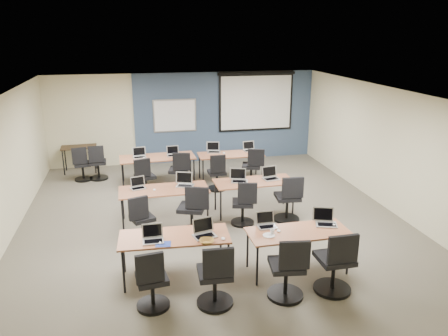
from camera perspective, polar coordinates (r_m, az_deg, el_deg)
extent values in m
cube|color=#6B6354|center=(9.42, -1.47, -6.77)|extent=(8.00, 9.00, 0.02)
cube|color=white|center=(8.67, -1.61, 9.72)|extent=(8.00, 9.00, 0.02)
cube|color=beige|center=(13.28, -5.16, 6.51)|extent=(8.00, 0.04, 2.70)
cube|color=beige|center=(4.94, 8.45, -13.49)|extent=(8.00, 0.04, 2.70)
cube|color=beige|center=(9.14, -27.00, -0.49)|extent=(0.04, 9.00, 2.70)
cube|color=beige|center=(10.43, 20.63, 2.36)|extent=(0.04, 9.00, 2.70)
cube|color=#3D5977|center=(13.46, 0.18, 6.72)|extent=(5.50, 0.04, 2.70)
cube|color=#A2A9AC|center=(13.16, -6.44, 6.81)|extent=(1.28, 0.02, 0.98)
cube|color=white|center=(13.15, -6.43, 6.80)|extent=(1.20, 0.02, 0.90)
cube|color=black|center=(13.55, 4.21, 8.69)|extent=(2.32, 0.03, 1.82)
cube|color=white|center=(13.55, 4.21, 8.51)|extent=(2.20, 0.02, 1.62)
cylinder|color=black|center=(13.44, 4.30, 12.22)|extent=(2.40, 0.10, 0.10)
cube|color=#A16A36|center=(7.14, -6.50, -8.92)|extent=(1.77, 0.74, 0.03)
cylinder|color=black|center=(7.02, -12.99, -13.15)|extent=(0.04, 0.04, 0.70)
cylinder|color=black|center=(7.15, 0.59, -12.05)|extent=(0.04, 0.04, 0.70)
cylinder|color=black|center=(7.56, -12.97, -10.79)|extent=(0.04, 0.04, 0.70)
cylinder|color=black|center=(7.68, -0.44, -9.83)|extent=(0.04, 0.04, 0.70)
cube|color=olive|center=(7.35, 9.68, -8.24)|extent=(1.68, 0.70, 0.03)
cylinder|color=black|center=(7.05, 4.35, -12.59)|extent=(0.04, 0.04, 0.70)
cylinder|color=black|center=(7.59, 15.93, -10.91)|extent=(0.04, 0.04, 0.70)
cylinder|color=black|center=(7.53, 3.10, -10.44)|extent=(0.04, 0.04, 0.70)
cylinder|color=black|center=(8.05, 14.01, -9.05)|extent=(0.04, 0.04, 0.70)
cube|color=brown|center=(9.16, -7.85, -2.83)|extent=(1.84, 0.77, 0.03)
cylinder|color=black|center=(8.99, -13.10, -6.08)|extent=(0.04, 0.04, 0.70)
cylinder|color=black|center=(9.09, -2.15, -5.31)|extent=(0.04, 0.04, 0.70)
cylinder|color=black|center=(9.58, -13.07, -4.55)|extent=(0.04, 0.04, 0.70)
cylinder|color=black|center=(9.69, -2.82, -3.85)|extent=(0.04, 0.04, 0.70)
cube|color=olive|center=(9.58, 3.95, -1.80)|extent=(1.74, 0.73, 0.03)
cylinder|color=black|center=(9.25, -0.43, -4.89)|extent=(0.04, 0.04, 0.70)
cylinder|color=black|center=(9.68, 9.03, -4.06)|extent=(0.04, 0.04, 0.70)
cylinder|color=black|center=(9.80, -1.15, -3.57)|extent=(0.04, 0.04, 0.70)
cylinder|color=black|center=(10.21, 7.83, -2.85)|extent=(0.04, 0.04, 0.70)
cube|color=#A36D3F|center=(11.51, -8.69, 1.38)|extent=(1.93, 0.81, 0.03)
cylinder|color=black|center=(11.27, -13.09, -1.17)|extent=(0.04, 0.04, 0.70)
cylinder|color=black|center=(11.37, -3.93, -0.58)|extent=(0.04, 0.04, 0.70)
cylinder|color=black|center=(11.93, -13.07, -0.13)|extent=(0.04, 0.04, 0.70)
cylinder|color=black|center=(12.02, -4.41, 0.42)|extent=(0.04, 0.04, 0.70)
cube|color=brown|center=(11.65, 0.88, 1.79)|extent=(1.72, 0.72, 0.03)
cylinder|color=black|center=(11.33, -2.75, -0.62)|extent=(0.04, 0.04, 0.70)
cylinder|color=black|center=(11.68, 5.03, -0.10)|extent=(0.04, 0.04, 0.70)
cylinder|color=black|center=(11.89, -3.22, 0.26)|extent=(0.04, 0.04, 0.70)
cylinder|color=black|center=(12.23, 4.22, 0.73)|extent=(0.04, 0.04, 0.70)
cube|color=#BEBEBF|center=(6.98, -9.23, -9.43)|extent=(0.32, 0.24, 0.02)
cube|color=black|center=(6.96, -9.22, -9.42)|extent=(0.28, 0.14, 0.00)
cube|color=#BEBEBF|center=(7.04, -9.34, -8.06)|extent=(0.32, 0.06, 0.22)
cube|color=black|center=(7.04, -9.33, -8.09)|extent=(0.29, 0.04, 0.18)
ellipsoid|color=white|center=(6.92, -8.34, -9.65)|extent=(0.08, 0.10, 0.03)
cylinder|color=black|center=(6.80, -9.21, -17.25)|extent=(0.49, 0.49, 0.05)
cylinder|color=black|center=(6.70, -9.29, -15.90)|extent=(0.06, 0.06, 0.43)
cube|color=black|center=(6.56, -9.40, -14.02)|extent=(0.43, 0.43, 0.08)
cube|color=black|center=(6.25, -9.66, -12.78)|extent=(0.40, 0.06, 0.44)
cube|color=#AEAEAE|center=(7.06, -2.53, -8.88)|extent=(0.35, 0.26, 0.02)
cube|color=black|center=(7.04, -2.51, -8.86)|extent=(0.30, 0.15, 0.00)
cube|color=#AEAEAE|center=(7.13, -2.74, -7.43)|extent=(0.35, 0.06, 0.24)
cube|color=black|center=(7.12, -2.73, -7.46)|extent=(0.31, 0.05, 0.20)
ellipsoid|color=white|center=(6.97, -0.11, -9.21)|extent=(0.07, 0.10, 0.04)
cylinder|color=black|center=(6.79, -1.20, -17.10)|extent=(0.55, 0.55, 0.05)
cylinder|color=black|center=(6.66, -1.21, -15.57)|extent=(0.06, 0.06, 0.48)
cube|color=black|center=(6.52, -1.23, -13.50)|extent=(0.48, 0.48, 0.08)
cube|color=black|center=(6.19, -0.75, -12.30)|extent=(0.44, 0.06, 0.44)
cube|color=silver|center=(7.40, 5.65, -7.65)|extent=(0.31, 0.23, 0.02)
cube|color=black|center=(7.38, 5.70, -7.63)|extent=(0.27, 0.13, 0.00)
cube|color=silver|center=(7.46, 5.39, -6.43)|extent=(0.31, 0.06, 0.22)
cube|color=black|center=(7.45, 5.41, -6.45)|extent=(0.27, 0.04, 0.18)
ellipsoid|color=white|center=(7.28, 7.15, -8.15)|extent=(0.07, 0.10, 0.03)
cylinder|color=black|center=(7.01, 7.98, -16.04)|extent=(0.56, 0.56, 0.05)
cylinder|color=black|center=(6.89, 8.06, -14.51)|extent=(0.06, 0.06, 0.49)
cube|color=black|center=(6.74, 8.16, -12.44)|extent=(0.49, 0.49, 0.08)
cube|color=black|center=(6.43, 9.20, -11.20)|extent=(0.45, 0.06, 0.44)
cube|color=#AAAAAB|center=(7.64, 13.21, -7.21)|extent=(0.35, 0.26, 0.02)
cube|color=black|center=(7.62, 13.28, -7.19)|extent=(0.30, 0.15, 0.00)
cube|color=#AAAAAB|center=(7.70, 12.85, -5.90)|extent=(0.35, 0.06, 0.24)
cube|color=black|center=(7.70, 12.87, -5.92)|extent=(0.31, 0.05, 0.20)
ellipsoid|color=white|center=(7.65, 14.18, -7.24)|extent=(0.09, 0.11, 0.03)
cylinder|color=black|center=(7.28, 13.92, -15.03)|extent=(0.58, 0.58, 0.05)
cylinder|color=black|center=(7.16, 14.06, -13.46)|extent=(0.06, 0.06, 0.51)
cube|color=black|center=(7.01, 14.24, -11.37)|extent=(0.51, 0.51, 0.08)
cube|color=black|center=(6.70, 15.29, -10.19)|extent=(0.47, 0.06, 0.44)
cube|color=silver|center=(9.26, -11.16, -2.61)|extent=(0.30, 0.22, 0.02)
cube|color=black|center=(9.24, -11.16, -2.58)|extent=(0.25, 0.13, 0.00)
cube|color=silver|center=(9.33, -11.22, -1.71)|extent=(0.30, 0.06, 0.21)
cube|color=black|center=(9.33, -11.22, -1.72)|extent=(0.26, 0.04, 0.17)
ellipsoid|color=white|center=(9.12, -9.08, -2.82)|extent=(0.06, 0.09, 0.03)
cylinder|color=black|center=(8.73, -10.46, -8.98)|extent=(0.46, 0.46, 0.05)
cylinder|color=black|center=(8.65, -10.53, -7.92)|extent=(0.06, 0.06, 0.41)
cube|color=black|center=(8.55, -10.62, -6.43)|extent=(0.41, 0.41, 0.08)
cube|color=black|center=(8.28, -11.11, -5.18)|extent=(0.37, 0.06, 0.44)
cube|color=#B0B0B0|center=(9.27, -5.09, -2.33)|extent=(0.36, 0.26, 0.02)
cube|color=black|center=(9.24, -5.07, -2.30)|extent=(0.30, 0.15, 0.00)
cube|color=#B0B0B0|center=(9.35, -5.22, -1.25)|extent=(0.36, 0.07, 0.25)
cube|color=black|center=(9.35, -5.21, -1.27)|extent=(0.32, 0.05, 0.20)
ellipsoid|color=white|center=(9.14, -3.49, -2.58)|extent=(0.08, 0.11, 0.03)
cylinder|color=black|center=(8.86, -4.18, -8.29)|extent=(0.57, 0.57, 0.05)
cylinder|color=black|center=(8.77, -4.21, -6.95)|extent=(0.06, 0.06, 0.50)
cube|color=black|center=(8.65, -4.25, -5.19)|extent=(0.50, 0.50, 0.08)
cube|color=black|center=(8.36, -3.54, -3.94)|extent=(0.46, 0.06, 0.44)
cube|color=silver|center=(9.49, 2.03, -1.77)|extent=(0.35, 0.26, 0.02)
cube|color=black|center=(9.47, 2.06, -1.74)|extent=(0.30, 0.15, 0.00)
cube|color=silver|center=(9.58, 1.84, -0.74)|extent=(0.35, 0.07, 0.24)
cube|color=black|center=(9.57, 1.85, -0.76)|extent=(0.31, 0.05, 0.20)
ellipsoid|color=white|center=(9.38, 2.63, -2.01)|extent=(0.07, 0.10, 0.03)
cylinder|color=black|center=(9.24, 2.42, -7.12)|extent=(0.48, 0.48, 0.05)
cylinder|color=black|center=(9.17, 2.43, -6.04)|extent=(0.06, 0.06, 0.43)
cube|color=black|center=(9.07, 2.46, -4.57)|extent=(0.43, 0.43, 0.08)
cube|color=black|center=(8.81, 3.08, -3.32)|extent=(0.39, 0.06, 0.44)
cube|color=#AEAEAE|center=(9.70, 6.19, -1.44)|extent=(0.35, 0.26, 0.02)
cube|color=black|center=(9.68, 6.23, -1.41)|extent=(0.30, 0.15, 0.00)
cube|color=#AEAEAE|center=(9.78, 5.96, -0.44)|extent=(0.35, 0.06, 0.24)
cube|color=black|center=(9.77, 5.98, -0.46)|extent=(0.31, 0.05, 0.20)
ellipsoid|color=white|center=(9.71, 8.68, -1.52)|extent=(0.07, 0.10, 0.04)
cylinder|color=black|center=(9.50, 8.15, -6.57)|extent=(0.55, 0.55, 0.05)
cylinder|color=black|center=(9.42, 8.21, -5.35)|extent=(0.06, 0.06, 0.49)
cube|color=black|center=(9.31, 8.29, -3.73)|extent=(0.49, 0.49, 0.08)
cube|color=black|center=(9.03, 8.98, -2.56)|extent=(0.45, 0.06, 0.44)
cube|color=#ADADB0|center=(11.49, -10.97, 1.37)|extent=(0.33, 0.24, 0.02)
cube|color=black|center=(11.47, -10.97, 1.40)|extent=(0.28, 0.14, 0.00)
cube|color=#ADADB0|center=(11.58, -11.03, 2.15)|extent=(0.33, 0.06, 0.23)
cube|color=black|center=(11.58, -11.03, 2.14)|extent=(0.29, 0.04, 0.19)
ellipsoid|color=white|center=(11.44, -10.40, 1.34)|extent=(0.09, 0.11, 0.04)
cylinder|color=black|center=(10.97, -10.14, -3.31)|extent=(0.49, 0.49, 0.05)
cylinder|color=black|center=(10.90, -10.19, -2.37)|extent=(0.06, 0.06, 0.43)
cube|color=black|center=(10.82, -10.27, -1.09)|extent=(0.43, 0.43, 0.08)
cube|color=black|center=(10.56, -10.63, 0.01)|extent=(0.40, 0.06, 0.44)
cube|color=#B5B5B5|center=(11.53, -6.64, 1.63)|extent=(0.32, 0.23, 0.02)
cube|color=black|center=(11.50, -6.63, 1.66)|extent=(0.27, 0.14, 0.00)
cube|color=#B5B5B5|center=(11.61, -6.73, 2.38)|extent=(0.32, 0.06, 0.22)
cube|color=black|center=(11.61, -6.72, 2.37)|extent=(0.28, 0.04, 0.18)
ellipsoid|color=white|center=(11.52, -5.72, 1.66)|extent=(0.07, 0.11, 0.04)
cylinder|color=black|center=(11.22, -5.85, -2.63)|extent=(0.53, 0.53, 0.05)
cylinder|color=black|center=(11.15, -5.88, -1.61)|extent=(0.06, 0.06, 0.47)
cube|color=black|center=(11.07, -5.93, -0.26)|extent=(0.47, 0.47, 0.08)
cube|color=black|center=(10.79, -5.57, 0.84)|extent=(0.43, 0.06, 0.44)
cube|color=silver|center=(11.78, -1.32, 2.09)|extent=(0.35, 0.25, 0.02)
cube|color=black|center=(11.75, -1.30, 2.12)|extent=(0.30, 0.15, 0.00)
cube|color=silver|center=(11.87, -1.45, 2.88)|extent=(0.35, 0.06, 0.24)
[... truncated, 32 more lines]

